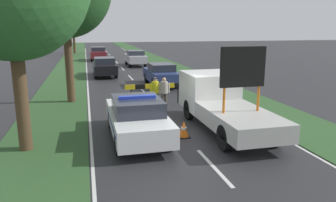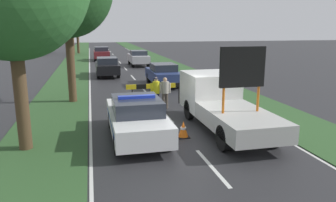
{
  "view_description": "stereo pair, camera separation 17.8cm",
  "coord_description": "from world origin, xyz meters",
  "px_view_note": "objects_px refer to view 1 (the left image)",
  "views": [
    {
      "loc": [
        -3.47,
        -11.68,
        4.0
      ],
      "look_at": [
        -0.35,
        0.79,
        1.1
      ],
      "focal_mm": 35.0,
      "sensor_mm": 36.0,
      "label": 1
    },
    {
      "loc": [
        -3.3,
        -11.72,
        4.0
      ],
      "look_at": [
        -0.35,
        0.79,
        1.1
      ],
      "focal_mm": 35.0,
      "sensor_mm": 36.0,
      "label": 2
    }
  ],
  "objects_px": {
    "police_officer": "(155,90)",
    "pedestrian_civilian": "(164,90)",
    "road_barrier": "(155,87)",
    "traffic_cone_centre_front": "(184,129)",
    "queued_car_sedan_silver": "(135,58)",
    "roadside_tree_near_right": "(73,22)",
    "queued_car_hatch_blue": "(161,74)",
    "work_truck": "(220,101)",
    "roadside_tree_mid_left": "(67,17)",
    "traffic_cone_near_truck": "(202,100)",
    "queued_car_sedan_black": "(105,66)",
    "police_car": "(137,118)",
    "queued_car_wagon_maroon": "(98,53)",
    "traffic_cone_near_police": "(198,93)"
  },
  "relations": [
    {
      "from": "work_truck",
      "to": "pedestrian_civilian",
      "type": "relative_size",
      "value": 3.97
    },
    {
      "from": "police_car",
      "to": "work_truck",
      "type": "relative_size",
      "value": 0.78
    },
    {
      "from": "road_barrier",
      "to": "roadside_tree_mid_left",
      "type": "relative_size",
      "value": 0.4
    },
    {
      "from": "police_officer",
      "to": "pedestrian_civilian",
      "type": "xyz_separation_m",
      "value": [
        0.44,
        -0.07,
        -0.01
      ]
    },
    {
      "from": "pedestrian_civilian",
      "to": "roadside_tree_mid_left",
      "type": "relative_size",
      "value": 0.2
    },
    {
      "from": "road_barrier",
      "to": "traffic_cone_centre_front",
      "type": "bearing_deg",
      "value": -85.87
    },
    {
      "from": "work_truck",
      "to": "police_officer",
      "type": "relative_size",
      "value": 3.96
    },
    {
      "from": "queued_car_sedan_black",
      "to": "roadside_tree_mid_left",
      "type": "bearing_deg",
      "value": -80.39
    },
    {
      "from": "traffic_cone_near_police",
      "to": "roadside_tree_near_right",
      "type": "relative_size",
      "value": 0.08
    },
    {
      "from": "police_officer",
      "to": "queued_car_wagon_maroon",
      "type": "bearing_deg",
      "value": -73.02
    },
    {
      "from": "police_officer",
      "to": "traffic_cone_centre_front",
      "type": "relative_size",
      "value": 2.58
    },
    {
      "from": "traffic_cone_near_police",
      "to": "queued_car_wagon_maroon",
      "type": "height_order",
      "value": "queued_car_wagon_maroon"
    },
    {
      "from": "police_officer",
      "to": "queued_car_wagon_maroon",
      "type": "relative_size",
      "value": 0.39
    },
    {
      "from": "police_officer",
      "to": "roadside_tree_near_right",
      "type": "distance_m",
      "value": 38.33
    },
    {
      "from": "road_barrier",
      "to": "queued_car_sedan_black",
      "type": "relative_size",
      "value": 0.7
    },
    {
      "from": "pedestrian_civilian",
      "to": "roadside_tree_near_right",
      "type": "bearing_deg",
      "value": 97.08
    },
    {
      "from": "work_truck",
      "to": "queued_car_wagon_maroon",
      "type": "xyz_separation_m",
      "value": [
        -3.74,
        29.23,
        -0.19
      ]
    },
    {
      "from": "work_truck",
      "to": "queued_car_hatch_blue",
      "type": "height_order",
      "value": "work_truck"
    },
    {
      "from": "police_car",
      "to": "queued_car_wagon_maroon",
      "type": "xyz_separation_m",
      "value": [
        -0.19,
        29.94,
        0.08
      ]
    },
    {
      "from": "traffic_cone_near_truck",
      "to": "traffic_cone_near_police",
      "type": "bearing_deg",
      "value": 77.05
    },
    {
      "from": "road_barrier",
      "to": "police_officer",
      "type": "relative_size",
      "value": 1.99
    },
    {
      "from": "roadside_tree_mid_left",
      "to": "queued_car_sedan_silver",
      "type": "bearing_deg",
      "value": -63.92
    },
    {
      "from": "roadside_tree_mid_left",
      "to": "police_officer",
      "type": "bearing_deg",
      "value": -80.83
    },
    {
      "from": "traffic_cone_centre_front",
      "to": "roadside_tree_near_right",
      "type": "bearing_deg",
      "value": 96.72
    },
    {
      "from": "road_barrier",
      "to": "traffic_cone_near_truck",
      "type": "bearing_deg",
      "value": -15.1
    },
    {
      "from": "police_car",
      "to": "traffic_cone_near_police",
      "type": "bearing_deg",
      "value": 56.29
    },
    {
      "from": "traffic_cone_near_police",
      "to": "queued_car_wagon_maroon",
      "type": "xyz_separation_m",
      "value": [
        -4.73,
        23.62,
        0.59
      ]
    },
    {
      "from": "road_barrier",
      "to": "queued_car_sedan_black",
      "type": "bearing_deg",
      "value": 104.52
    },
    {
      "from": "pedestrian_civilian",
      "to": "traffic_cone_near_truck",
      "type": "height_order",
      "value": "pedestrian_civilian"
    },
    {
      "from": "queued_car_hatch_blue",
      "to": "work_truck",
      "type": "bearing_deg",
      "value": 90.96
    },
    {
      "from": "work_truck",
      "to": "queued_car_hatch_blue",
      "type": "distance_m",
      "value": 10.1
    },
    {
      "from": "pedestrian_civilian",
      "to": "queued_car_wagon_maroon",
      "type": "distance_m",
      "value": 25.88
    },
    {
      "from": "queued_car_sedan_silver",
      "to": "roadside_tree_near_right",
      "type": "distance_m",
      "value": 20.37
    },
    {
      "from": "pedestrian_civilian",
      "to": "traffic_cone_centre_front",
      "type": "relative_size",
      "value": 2.58
    },
    {
      "from": "work_truck",
      "to": "traffic_cone_centre_front",
      "type": "bearing_deg",
      "value": 30.65
    },
    {
      "from": "work_truck",
      "to": "queued_car_wagon_maroon",
      "type": "relative_size",
      "value": 1.55
    },
    {
      "from": "traffic_cone_centre_front",
      "to": "queued_car_hatch_blue",
      "type": "xyz_separation_m",
      "value": [
        1.69,
        11.12,
        0.5
      ]
    },
    {
      "from": "work_truck",
      "to": "queued_car_sedan_black",
      "type": "bearing_deg",
      "value": -74.61
    },
    {
      "from": "work_truck",
      "to": "traffic_cone_centre_front",
      "type": "relative_size",
      "value": 10.23
    },
    {
      "from": "road_barrier",
      "to": "queued_car_sedan_black",
      "type": "distance_m",
      "value": 11.37
    },
    {
      "from": "work_truck",
      "to": "queued_car_hatch_blue",
      "type": "bearing_deg",
      "value": -87.17
    },
    {
      "from": "traffic_cone_centre_front",
      "to": "queued_car_sedan_silver",
      "type": "bearing_deg",
      "value": 85.79
    },
    {
      "from": "queued_car_hatch_blue",
      "to": "roadside_tree_near_right",
      "type": "bearing_deg",
      "value": -77.93
    },
    {
      "from": "work_truck",
      "to": "road_barrier",
      "type": "height_order",
      "value": "work_truck"
    },
    {
      "from": "pedestrian_civilian",
      "to": "queued_car_sedan_silver",
      "type": "height_order",
      "value": "queued_car_sedan_silver"
    },
    {
      "from": "road_barrier",
      "to": "traffic_cone_near_police",
      "type": "distance_m",
      "value": 3.12
    },
    {
      "from": "roadside_tree_near_right",
      "to": "roadside_tree_mid_left",
      "type": "relative_size",
      "value": 0.88
    },
    {
      "from": "police_car",
      "to": "police_officer",
      "type": "bearing_deg",
      "value": 71.54
    },
    {
      "from": "queued_car_hatch_blue",
      "to": "roadside_tree_near_right",
      "type": "xyz_separation_m",
      "value": [
        -6.68,
        31.25,
        4.01
      ]
    },
    {
      "from": "queued_car_sedan_silver",
      "to": "roadside_tree_mid_left",
      "type": "relative_size",
      "value": 0.59
    }
  ]
}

